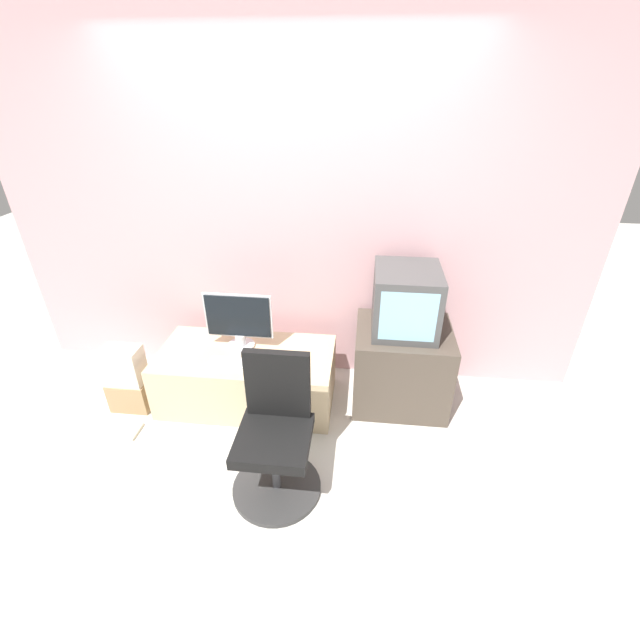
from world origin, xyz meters
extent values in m
plane|color=beige|center=(0.00, 0.00, 0.00)|extent=(12.00, 12.00, 0.00)
cube|color=#CC9EA3|center=(0.00, 1.32, 1.30)|extent=(4.40, 0.05, 2.60)
cube|color=#CCB289|center=(-0.31, 0.83, 0.21)|extent=(1.29, 0.64, 0.43)
cube|color=#4C4238|center=(0.84, 0.96, 0.31)|extent=(0.69, 0.60, 0.62)
cylinder|color=silver|center=(-0.36, 0.91, 0.44)|extent=(0.20, 0.20, 0.02)
cylinder|color=silver|center=(-0.36, 0.91, 0.49)|extent=(0.08, 0.08, 0.08)
cube|color=silver|center=(-0.36, 0.92, 0.69)|extent=(0.50, 0.01, 0.35)
cube|color=black|center=(-0.36, 0.91, 0.69)|extent=(0.47, 0.02, 0.32)
cube|color=white|center=(-0.36, 0.69, 0.43)|extent=(0.33, 0.13, 0.01)
ellipsoid|color=#4C4C51|center=(-0.16, 0.68, 0.44)|extent=(0.05, 0.03, 0.03)
cube|color=#474747|center=(0.82, 0.99, 0.84)|extent=(0.45, 0.49, 0.45)
cube|color=#8CC6E5|center=(0.82, 0.75, 0.84)|extent=(0.37, 0.01, 0.35)
cylinder|color=#333333|center=(0.07, 0.02, 0.01)|extent=(0.53, 0.53, 0.03)
cylinder|color=#4C4C51|center=(0.07, 0.02, 0.20)|extent=(0.05, 0.05, 0.34)
cube|color=black|center=(0.07, 0.02, 0.41)|extent=(0.42, 0.42, 0.07)
cube|color=black|center=(0.07, 0.21, 0.66)|extent=(0.37, 0.05, 0.44)
cube|color=#A3845B|center=(-1.16, 0.65, 0.12)|extent=(0.29, 0.19, 0.23)
cube|color=beige|center=(-1.16, 0.65, 0.38)|extent=(0.27, 0.17, 0.29)
cube|color=beige|center=(-1.09, 0.37, 0.01)|extent=(0.19, 0.16, 0.02)
camera|label=1|loc=(0.52, -1.69, 2.19)|focal=24.00mm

